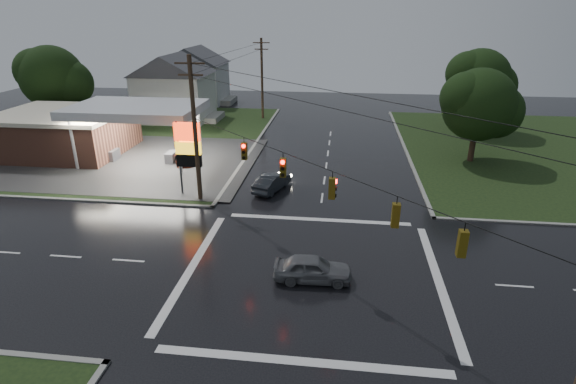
# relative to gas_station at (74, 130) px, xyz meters

# --- Properties ---
(ground) EXTENTS (120.00, 120.00, 0.00)m
(ground) POSITION_rel_gas_station_xyz_m (25.68, -19.70, -2.55)
(ground) COLOR black
(ground) RESTS_ON ground
(grass_nw) EXTENTS (36.00, 36.00, 0.08)m
(grass_nw) POSITION_rel_gas_station_xyz_m (-0.32, 6.30, -2.51)
(grass_nw) COLOR black
(grass_nw) RESTS_ON ground
(gas_station) EXTENTS (26.20, 18.00, 5.60)m
(gas_station) POSITION_rel_gas_station_xyz_m (0.00, 0.00, 0.00)
(gas_station) COLOR #2D2D2D
(gas_station) RESTS_ON ground
(pylon_sign) EXTENTS (2.00, 0.35, 6.00)m
(pylon_sign) POSITION_rel_gas_station_xyz_m (15.18, -9.20, 1.46)
(pylon_sign) COLOR #59595E
(pylon_sign) RESTS_ON ground
(utility_pole_nw) EXTENTS (2.20, 0.32, 11.00)m
(utility_pole_nw) POSITION_rel_gas_station_xyz_m (16.18, -10.20, 3.17)
(utility_pole_nw) COLOR #382619
(utility_pole_nw) RESTS_ON ground
(utility_pole_n) EXTENTS (2.20, 0.32, 10.50)m
(utility_pole_n) POSITION_rel_gas_station_xyz_m (16.18, 18.30, 2.92)
(utility_pole_n) COLOR #382619
(utility_pole_n) RESTS_ON ground
(traffic_signals) EXTENTS (26.87, 26.87, 1.47)m
(traffic_signals) POSITION_rel_gas_station_xyz_m (25.69, -19.72, 3.93)
(traffic_signals) COLOR black
(traffic_signals) RESTS_ON ground
(house_near) EXTENTS (11.05, 8.48, 8.60)m
(house_near) POSITION_rel_gas_station_xyz_m (4.73, 16.30, 1.86)
(house_near) COLOR silver
(house_near) RESTS_ON ground
(house_far) EXTENTS (11.05, 8.48, 8.60)m
(house_far) POSITION_rel_gas_station_xyz_m (3.73, 28.30, 1.86)
(house_far) COLOR silver
(house_far) RESTS_ON ground
(tree_nw_behind) EXTENTS (8.93, 7.60, 10.00)m
(tree_nw_behind) POSITION_rel_gas_station_xyz_m (-8.17, 10.29, 3.63)
(tree_nw_behind) COLOR black
(tree_nw_behind) RESTS_ON ground
(tree_ne_near) EXTENTS (7.99, 6.80, 8.98)m
(tree_ne_near) POSITION_rel_gas_station_xyz_m (39.82, 2.29, 3.01)
(tree_ne_near) COLOR black
(tree_ne_near) RESTS_ON ground
(tree_ne_far) EXTENTS (8.46, 7.20, 9.80)m
(tree_ne_far) POSITION_rel_gas_station_xyz_m (42.83, 14.29, 3.63)
(tree_ne_far) COLOR black
(tree_ne_far) RESTS_ON ground
(car_north) EXTENTS (2.84, 4.58, 1.43)m
(car_north) POSITION_rel_gas_station_xyz_m (21.47, -7.54, -1.83)
(car_north) COLOR #22262A
(car_north) RESTS_ON ground
(car_crossing) EXTENTS (4.35, 1.90, 1.46)m
(car_crossing) POSITION_rel_gas_station_xyz_m (25.74, -20.43, -1.82)
(car_crossing) COLOR slate
(car_crossing) RESTS_ON ground
(car_pump) EXTENTS (3.49, 4.80, 1.29)m
(car_pump) POSITION_rel_gas_station_xyz_m (11.83, -1.37, -1.90)
(car_pump) COLOR #551F13
(car_pump) RESTS_ON ground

